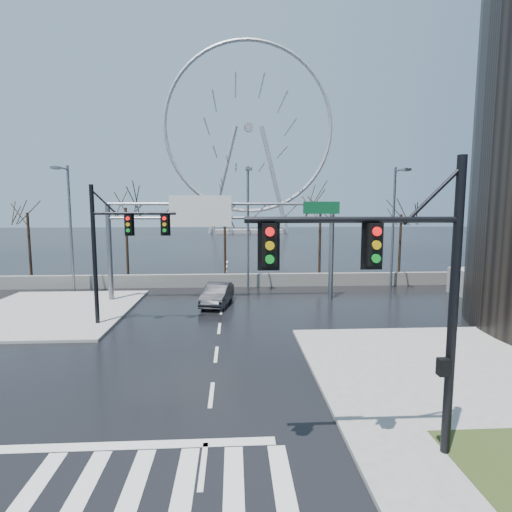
{
  "coord_description": "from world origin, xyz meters",
  "views": [
    {
      "loc": [
        0.84,
        -13.77,
        6.68
      ],
      "look_at": [
        2.1,
        8.63,
        4.0
      ],
      "focal_mm": 28.0,
      "sensor_mm": 36.0,
      "label": 1
    }
  ],
  "objects": [
    {
      "name": "ground",
      "position": [
        0.0,
        0.0,
        0.0
      ],
      "size": [
        260.0,
        260.0,
        0.0
      ],
      "primitive_type": "plane",
      "color": "black",
      "rests_on": "ground"
    },
    {
      "name": "sidewalk_right_ext",
      "position": [
        10.0,
        2.0,
        0.07
      ],
      "size": [
        12.0,
        10.0,
        0.15
      ],
      "primitive_type": "cube",
      "color": "gray",
      "rests_on": "ground"
    },
    {
      "name": "sidewalk_far",
      "position": [
        -11.0,
        12.0,
        0.07
      ],
      "size": [
        10.0,
        12.0,
        0.15
      ],
      "primitive_type": "cube",
      "color": "gray",
      "rests_on": "ground"
    },
    {
      "name": "barrier_wall",
      "position": [
        0.0,
        20.0,
        0.55
      ],
      "size": [
        52.0,
        0.5,
        1.1
      ],
      "primitive_type": "cube",
      "color": "slate",
      "rests_on": "ground"
    },
    {
      "name": "signal_mast_near",
      "position": [
        5.14,
        -4.04,
        4.87
      ],
      "size": [
        5.52,
        0.41,
        8.0
      ],
      "color": "black",
      "rests_on": "ground"
    },
    {
      "name": "signal_mast_far",
      "position": [
        -5.87,
        8.96,
        4.83
      ],
      "size": [
        4.72,
        0.41,
        8.0
      ],
      "color": "black",
      "rests_on": "ground"
    },
    {
      "name": "sign_gantry",
      "position": [
        -0.38,
        14.96,
        5.18
      ],
      "size": [
        16.36,
        0.4,
        7.6
      ],
      "color": "slate",
      "rests_on": "ground"
    },
    {
      "name": "streetlight_left",
      "position": [
        -12.0,
        18.16,
        5.89
      ],
      "size": [
        0.5,
        2.55,
        10.0
      ],
      "color": "slate",
      "rests_on": "ground"
    },
    {
      "name": "streetlight_mid",
      "position": [
        2.0,
        18.16,
        5.89
      ],
      "size": [
        0.5,
        2.55,
        10.0
      ],
      "color": "slate",
      "rests_on": "ground"
    },
    {
      "name": "streetlight_right",
      "position": [
        14.0,
        18.16,
        5.89
      ],
      "size": [
        0.5,
        2.55,
        10.0
      ],
      "color": "slate",
      "rests_on": "ground"
    },
    {
      "name": "tree_far_left",
      "position": [
        -18.0,
        24.0,
        5.57
      ],
      "size": [
        3.5,
        3.5,
        7.0
      ],
      "color": "black",
      "rests_on": "ground"
    },
    {
      "name": "tree_left",
      "position": [
        -9.0,
        23.5,
        5.98
      ],
      "size": [
        3.75,
        3.75,
        7.5
      ],
      "color": "black",
      "rests_on": "ground"
    },
    {
      "name": "tree_center",
      "position": [
        0.0,
        24.5,
        5.17
      ],
      "size": [
        3.25,
        3.25,
        6.5
      ],
      "color": "black",
      "rests_on": "ground"
    },
    {
      "name": "tree_right",
      "position": [
        9.0,
        23.5,
        6.22
      ],
      "size": [
        3.9,
        3.9,
        7.8
      ],
      "color": "black",
      "rests_on": "ground"
    },
    {
      "name": "tree_far_right",
      "position": [
        17.0,
        24.0,
        5.41
      ],
      "size": [
        3.4,
        3.4,
        6.8
      ],
      "color": "black",
      "rests_on": "ground"
    },
    {
      "name": "ferris_wheel",
      "position": [
        5.0,
        95.0,
        26.13
      ],
      "size": [
        45.0,
        6.0,
        50.91
      ],
      "color": "gray",
      "rests_on": "ground"
    },
    {
      "name": "car",
      "position": [
        -0.32,
        13.59,
        0.74
      ],
      "size": [
        2.36,
        4.73,
        1.49
      ],
      "primitive_type": "imported",
      "rotation": [
        0.0,
        0.0,
        -0.18
      ],
      "color": "black",
      "rests_on": "ground"
    }
  ]
}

